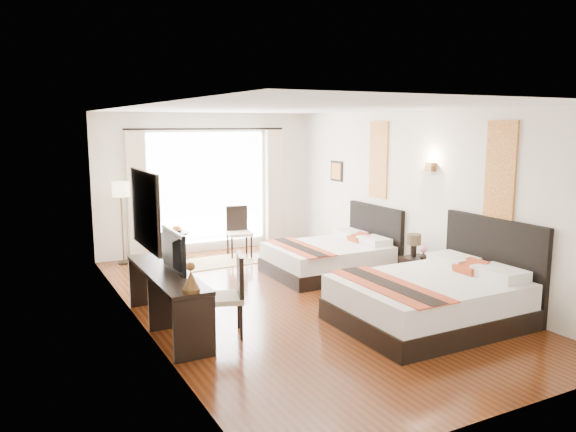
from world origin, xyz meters
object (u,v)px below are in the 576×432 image
table_lamp (414,241)px  side_table (176,247)px  television (167,251)px  desk_chair (226,311)px  nightstand (418,273)px  floor_lamp (121,195)px  bed_far (332,257)px  vase (423,255)px  console_desk (167,300)px  bed_near (434,298)px  window_chair (239,241)px  fruit_bowl (177,231)px

table_lamp → side_table: (-2.85, 3.45, -0.47)m
television → desk_chair: (0.56, -0.56, -0.70)m
table_lamp → side_table: table_lamp is taller
nightstand → table_lamp: bearing=110.1°
table_lamp → floor_lamp: size_ratio=0.24×
bed_far → television: (-3.26, -1.28, 0.71)m
vase → bed_far: bearing=114.6°
console_desk → floor_lamp: (0.21, 3.70, 0.91)m
table_lamp → television: 3.97m
bed_near → table_lamp: (0.85, 1.42, 0.41)m
bed_near → console_desk: bed_near is taller
floor_lamp → window_chair: size_ratio=1.56×
desk_chair → floor_lamp: size_ratio=0.66×
side_table → window_chair: bearing=-9.3°
nightstand → side_table: size_ratio=0.92×
table_lamp → nightstand: bearing=-69.9°
floor_lamp → window_chair: bearing=-11.6°
floor_lamp → fruit_bowl: size_ratio=6.45×
bed_near → fruit_bowl: bearing=112.2°
bed_far → television: bearing=-158.6°
side_table → window_chair: window_chair is taller
nightstand → bed_far: bearing=118.0°
vase → desk_chair: size_ratio=0.13×
nightstand → television: (-4.00, 0.11, 0.77)m
television → vase: bearing=-93.6°
bed_near → window_chair: bearing=99.5°
table_lamp → television: (-3.97, 0.01, 0.27)m
table_lamp → television: television is taller
bed_near → nightstand: (0.88, 1.32, -0.09)m
bed_far → television: 3.58m
bed_near → nightstand: size_ratio=4.56×
nightstand → bed_near: bearing=-123.7°
bed_far → console_desk: bed_far is taller
vase → television: 4.00m
bed_near → vase: bearing=54.4°
nightstand → television: 4.07m
desk_chair → vase: bearing=-157.0°
console_desk → side_table: 3.64m
bed_far → table_lamp: 1.54m
bed_far → vase: 1.70m
table_lamp → window_chair: bearing=116.6°
bed_far → side_table: bed_far is taller
bed_far → table_lamp: (0.70, -1.29, 0.45)m
vase → console_desk: 3.99m
side_table → table_lamp: bearing=-50.5°
desk_chair → fruit_bowl: (0.59, 3.99, 0.27)m
bed_near → bed_far: 2.71m
nightstand → fruit_bowl: fruit_bowl is taller
console_desk → television: (0.02, 0.02, 0.63)m
fruit_bowl → side_table: bearing=156.2°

